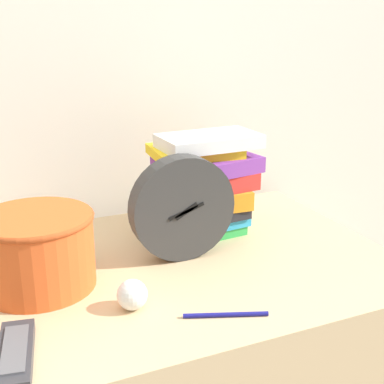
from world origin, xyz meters
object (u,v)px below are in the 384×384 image
object	(u,v)px
book_stack	(204,183)
basket	(37,248)
crumpled_paper_ball	(132,295)
pen	(226,315)
tv_remote	(15,355)
desk_clock	(183,208)

from	to	relation	value
book_stack	basket	xyz separation A→B (m)	(-0.40, -0.12, -0.04)
book_stack	crumpled_paper_ball	size ratio (longest dim) A/B	4.61
pen	basket	bearing A→B (deg)	138.34
tv_remote	pen	size ratio (longest dim) A/B	1.22
tv_remote	crumpled_paper_ball	bearing A→B (deg)	19.59
desk_clock	pen	xyz separation A→B (m)	(-0.03, -0.25, -0.11)
book_stack	crumpled_paper_ball	bearing A→B (deg)	-134.39
crumpled_paper_ball	pen	distance (m)	0.17
crumpled_paper_ball	pen	bearing A→B (deg)	-33.46
basket	pen	distance (m)	0.37
desk_clock	pen	world-z (taller)	desk_clock
desk_clock	crumpled_paper_ball	xyz separation A→B (m)	(-0.16, -0.16, -0.08)
desk_clock	basket	distance (m)	0.30
basket	crumpled_paper_ball	world-z (taller)	basket
pen	book_stack	bearing A→B (deg)	70.76
crumpled_paper_ball	book_stack	bearing A→B (deg)	45.61
desk_clock	pen	bearing A→B (deg)	-95.79
desk_clock	tv_remote	bearing A→B (deg)	-147.92
basket	tv_remote	distance (m)	0.25
book_stack	crumpled_paper_ball	xyz separation A→B (m)	(-0.26, -0.27, -0.09)
basket	crumpled_paper_ball	bearing A→B (deg)	-48.26
pen	desk_clock	bearing A→B (deg)	84.21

